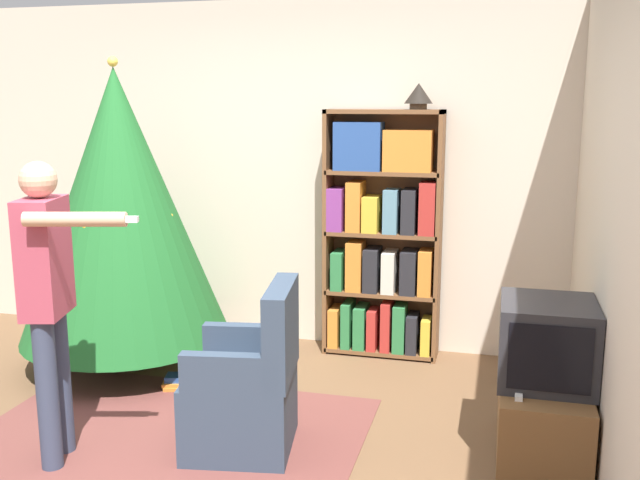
{
  "coord_description": "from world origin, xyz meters",
  "views": [
    {
      "loc": [
        1.48,
        -3.08,
        1.88
      ],
      "look_at": [
        0.44,
        0.95,
        1.05
      ],
      "focal_mm": 40.0,
      "sensor_mm": 36.0,
      "label": 1
    }
  ],
  "objects_px": {
    "christmas_tree": "(121,206)",
    "armchair": "(248,391)",
    "table_lamp": "(419,95)",
    "standing_person": "(48,289)",
    "television": "(547,342)",
    "bookshelf": "(382,236)"
  },
  "relations": [
    {
      "from": "table_lamp",
      "to": "standing_person",
      "type": "bearing_deg",
      "value": -128.62
    },
    {
      "from": "bookshelf",
      "to": "christmas_tree",
      "type": "relative_size",
      "value": 0.84
    },
    {
      "from": "christmas_tree",
      "to": "armchair",
      "type": "bearing_deg",
      "value": -37.24
    },
    {
      "from": "bookshelf",
      "to": "standing_person",
      "type": "bearing_deg",
      "value": -124.32
    },
    {
      "from": "bookshelf",
      "to": "armchair",
      "type": "relative_size",
      "value": 1.96
    },
    {
      "from": "christmas_tree",
      "to": "table_lamp",
      "type": "xyz_separation_m",
      "value": [
        1.96,
        0.68,
        0.75
      ]
    },
    {
      "from": "bookshelf",
      "to": "standing_person",
      "type": "relative_size",
      "value": 1.14
    },
    {
      "from": "television",
      "to": "christmas_tree",
      "type": "relative_size",
      "value": 0.23
    },
    {
      "from": "standing_person",
      "to": "christmas_tree",
      "type": "bearing_deg",
      "value": -179.72
    },
    {
      "from": "armchair",
      "to": "standing_person",
      "type": "distance_m",
      "value": 1.17
    },
    {
      "from": "christmas_tree",
      "to": "standing_person",
      "type": "distance_m",
      "value": 1.4
    },
    {
      "from": "television",
      "to": "table_lamp",
      "type": "height_order",
      "value": "table_lamp"
    },
    {
      "from": "television",
      "to": "christmas_tree",
      "type": "height_order",
      "value": "christmas_tree"
    },
    {
      "from": "bookshelf",
      "to": "television",
      "type": "xyz_separation_m",
      "value": [
        1.09,
        -1.38,
        -0.24
      ]
    },
    {
      "from": "christmas_tree",
      "to": "armchair",
      "type": "distance_m",
      "value": 1.79
    },
    {
      "from": "christmas_tree",
      "to": "standing_person",
      "type": "height_order",
      "value": "christmas_tree"
    },
    {
      "from": "bookshelf",
      "to": "television",
      "type": "distance_m",
      "value": 1.78
    },
    {
      "from": "television",
      "to": "standing_person",
      "type": "height_order",
      "value": "standing_person"
    },
    {
      "from": "christmas_tree",
      "to": "table_lamp",
      "type": "bearing_deg",
      "value": 19.09
    },
    {
      "from": "television",
      "to": "standing_person",
      "type": "bearing_deg",
      "value": -165.82
    },
    {
      "from": "armchair",
      "to": "table_lamp",
      "type": "bearing_deg",
      "value": 147.99
    },
    {
      "from": "christmas_tree",
      "to": "armchair",
      "type": "relative_size",
      "value": 2.34
    }
  ]
}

